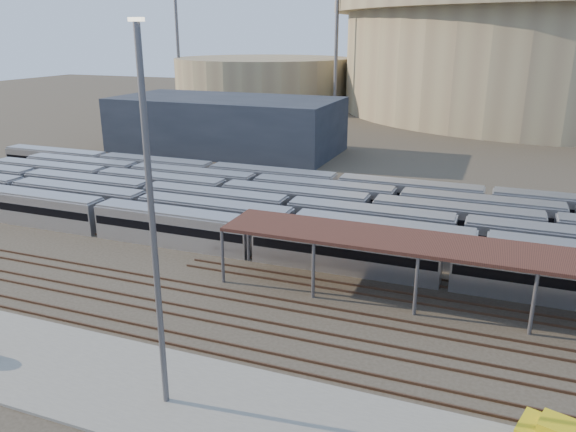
% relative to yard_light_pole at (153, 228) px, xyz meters
% --- Properties ---
extents(ground, '(420.00, 420.00, 0.00)m').
position_rel_yard_light_pole_xyz_m(ground, '(3.15, 15.60, -11.32)').
color(ground, '#383026').
rests_on(ground, ground).
extents(apron, '(50.00, 9.00, 0.20)m').
position_rel_yard_light_pole_xyz_m(apron, '(-1.85, 0.60, -11.22)').
color(apron, gray).
rests_on(apron, ground).
extents(subway_trains, '(123.27, 23.90, 3.60)m').
position_rel_yard_light_pole_xyz_m(subway_trains, '(-0.51, 34.10, -9.52)').
color(subway_trains, silver).
rests_on(subway_trains, ground).
extents(empty_tracks, '(170.00, 9.62, 0.18)m').
position_rel_yard_light_pole_xyz_m(empty_tracks, '(3.15, 10.60, -11.23)').
color(empty_tracks, '#4C3323').
rests_on(empty_tracks, ground).
extents(stadium, '(124.00, 124.00, 32.50)m').
position_rel_yard_light_pole_xyz_m(stadium, '(28.15, 155.60, 5.15)').
color(stadium, gray).
rests_on(stadium, ground).
extents(secondary_arena, '(56.00, 56.00, 14.00)m').
position_rel_yard_light_pole_xyz_m(secondary_arena, '(-56.85, 145.60, -4.32)').
color(secondary_arena, gray).
rests_on(secondary_arena, ground).
extents(service_building, '(42.00, 20.00, 10.00)m').
position_rel_yard_light_pole_xyz_m(service_building, '(-31.85, 70.60, -6.32)').
color(service_building, '#1E232D').
rests_on(service_building, ground).
extents(floodlight_0, '(4.00, 1.00, 38.40)m').
position_rel_yard_light_pole_xyz_m(floodlight_0, '(-26.85, 125.60, 9.33)').
color(floodlight_0, '#5A5A5F').
rests_on(floodlight_0, ground).
extents(floodlight_1, '(4.00, 1.00, 38.40)m').
position_rel_yard_light_pole_xyz_m(floodlight_1, '(-81.85, 135.60, 9.33)').
color(floodlight_1, '#5A5A5F').
rests_on(floodlight_1, ground).
extents(floodlight_3, '(4.00, 1.00, 38.40)m').
position_rel_yard_light_pole_xyz_m(floodlight_3, '(-6.85, 175.60, 9.33)').
color(floodlight_3, '#5A5A5F').
rests_on(floodlight_3, ground).
extents(yard_light_pole, '(0.81, 0.36, 22.07)m').
position_rel_yard_light_pole_xyz_m(yard_light_pole, '(0.00, 0.00, 0.00)').
color(yard_light_pole, '#5A5A5F').
rests_on(yard_light_pole, apron).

